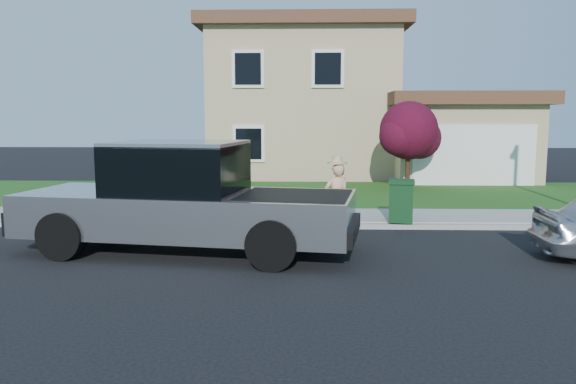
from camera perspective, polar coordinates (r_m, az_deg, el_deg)
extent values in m
plane|color=black|center=(10.79, 1.08, -6.70)|extent=(80.00, 80.00, 0.00)
cube|color=gray|center=(13.64, 5.45, -3.46)|extent=(40.00, 0.20, 0.12)
cube|color=gray|center=(14.72, 5.18, -2.58)|extent=(40.00, 2.00, 0.15)
cube|color=#234E16|center=(19.16, 4.39, -0.28)|extent=(40.00, 7.00, 0.10)
cube|color=tan|center=(27.47, 1.55, 8.69)|extent=(8.00, 9.00, 6.40)
cube|color=tan|center=(25.30, 16.45, 4.86)|extent=(5.50, 6.00, 3.20)
cube|color=white|center=(22.41, 18.35, 3.58)|extent=(4.60, 0.12, 2.30)
cube|color=#4C2D1E|center=(27.74, 1.58, 15.73)|extent=(8.80, 9.80, 0.50)
cube|color=#4C2D1E|center=(25.29, 16.60, 8.93)|extent=(6.20, 6.80, 0.50)
cube|color=white|center=(23.11, -4.08, 12.36)|extent=(1.30, 0.10, 1.50)
cube|color=white|center=(23.01, 4.06, 12.39)|extent=(1.30, 0.10, 1.50)
cube|color=black|center=(23.05, -4.01, 4.91)|extent=(1.30, 0.10, 1.50)
cylinder|color=black|center=(11.39, -21.99, -4.15)|extent=(0.95, 0.48, 0.91)
cylinder|color=black|center=(13.17, -17.09, -2.41)|extent=(0.95, 0.48, 0.91)
cylinder|color=black|center=(9.84, -1.65, -5.38)|extent=(0.95, 0.48, 0.91)
cylinder|color=black|center=(11.85, 0.51, -3.15)|extent=(0.95, 0.48, 0.91)
cube|color=#A7A9AE|center=(11.31, -10.15, -2.09)|extent=(6.76, 3.25, 0.82)
cube|color=black|center=(11.26, -11.06, 2.29)|extent=(2.69, 2.46, 0.97)
cube|color=#A7A9AE|center=(11.23, -11.13, 4.83)|extent=(2.69, 2.46, 0.09)
cube|color=black|center=(10.68, 0.73, -0.44)|extent=(2.32, 2.23, 0.07)
cube|color=black|center=(12.86, -23.93, -2.19)|extent=(0.47, 2.16, 0.46)
cube|color=black|center=(10.65, 6.66, -3.81)|extent=(0.47, 2.16, 0.28)
cube|color=black|center=(12.75, -12.82, 2.33)|extent=(0.17, 0.27, 0.20)
imported|color=#E9AE80|center=(12.82, 4.97, -0.72)|extent=(0.69, 0.57, 1.64)
cylinder|color=#CFB085|center=(12.72, 5.01, 3.03)|extent=(0.44, 0.44, 0.04)
cylinder|color=#CFB085|center=(12.72, 5.02, 3.33)|extent=(0.22, 0.22, 0.15)
cylinder|color=black|center=(20.50, 12.05, 2.25)|extent=(0.18, 0.18, 1.44)
sphere|color=#490F21|center=(20.42, 12.16, 6.14)|extent=(2.07, 2.07, 2.07)
sphere|color=#490F21|center=(20.78, 13.23, 5.38)|extent=(1.53, 1.53, 1.53)
sphere|color=#490F21|center=(20.10, 11.27, 5.63)|extent=(1.44, 1.44, 1.44)
cube|color=#0E3416|center=(13.91, 11.42, -1.03)|extent=(0.67, 0.74, 0.93)
cube|color=#0E3416|center=(13.85, 11.48, 1.04)|extent=(0.73, 0.81, 0.07)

